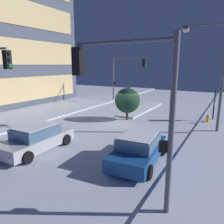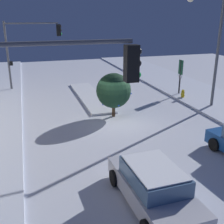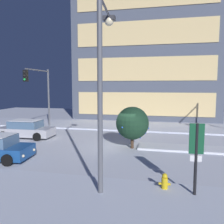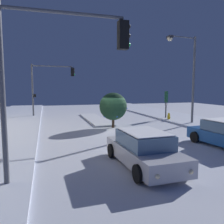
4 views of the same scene
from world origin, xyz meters
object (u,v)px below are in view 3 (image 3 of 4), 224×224
(car_far, at_px, (26,129))
(fire_hydrant, at_px, (165,183))
(parking_info_sign, at_px, (196,151))
(street_lamp_arched, at_px, (103,68))
(decorated_tree_median, at_px, (132,123))
(traffic_light_corner_far_left, at_px, (40,87))

(car_far, height_order, fire_hydrant, car_far)
(fire_hydrant, bearing_deg, parking_info_sign, -15.45)
(car_far, relative_size, street_lamp_arched, 0.60)
(street_lamp_arched, height_order, parking_info_sign, street_lamp_arched)
(parking_info_sign, bearing_deg, decorated_tree_median, 22.61)
(traffic_light_corner_far_left, distance_m, decorated_tree_median, 11.12)
(traffic_light_corner_far_left, xyz_separation_m, street_lamp_arched, (9.37, -11.56, 0.87))
(car_far, relative_size, fire_hydrant, 6.01)
(traffic_light_corner_far_left, bearing_deg, car_far, 9.24)
(parking_info_sign, distance_m, decorated_tree_median, 7.64)
(fire_hydrant, xyz_separation_m, decorated_tree_median, (-2.23, 6.54, 1.39))
(car_far, relative_size, decorated_tree_median, 1.61)
(car_far, distance_m, traffic_light_corner_far_left, 4.94)
(street_lamp_arched, height_order, fire_hydrant, street_lamp_arched)
(street_lamp_arched, xyz_separation_m, parking_info_sign, (3.69, -0.20, -3.19))
(fire_hydrant, height_order, decorated_tree_median, decorated_tree_median)
(car_far, distance_m, fire_hydrant, 13.89)
(traffic_light_corner_far_left, height_order, fire_hydrant, traffic_light_corner_far_left)
(street_lamp_arched, distance_m, parking_info_sign, 4.88)
(fire_hydrant, relative_size, decorated_tree_median, 0.27)
(car_far, height_order, traffic_light_corner_far_left, traffic_light_corner_far_left)
(car_far, xyz_separation_m, parking_info_sign, (12.50, -8.29, 1.15))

